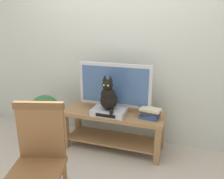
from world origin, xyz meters
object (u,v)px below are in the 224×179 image
(tv, at_px, (115,86))
(cat, at_px, (108,97))
(wooden_chair, at_px, (39,155))
(potted_plant, at_px, (45,115))
(media_box, at_px, (109,112))
(tv_stand, at_px, (113,123))
(book_stack, at_px, (150,113))

(tv, relative_size, cat, 2.15)
(wooden_chair, distance_m, potted_plant, 1.18)
(potted_plant, bearing_deg, tv, 15.44)
(tv, height_order, wooden_chair, tv)
(media_box, height_order, wooden_chair, wooden_chair)
(media_box, bearing_deg, tv, 81.98)
(tv, bearing_deg, tv_stand, -90.03)
(media_box, bearing_deg, book_stack, 7.29)
(media_box, xyz_separation_m, wooden_chair, (-0.23, -1.07, 0.02))
(tv, bearing_deg, wooden_chair, -101.60)
(tv_stand, distance_m, book_stack, 0.52)
(tv_stand, distance_m, potted_plant, 0.90)
(book_stack, relative_size, potted_plant, 0.38)
(book_stack, bearing_deg, tv_stand, 174.93)
(wooden_chair, distance_m, book_stack, 1.35)
(tv, height_order, media_box, tv)
(tv_stand, height_order, media_box, media_box)
(tv_stand, xyz_separation_m, media_box, (-0.02, -0.10, 0.19))
(tv_stand, xyz_separation_m, tv, (0.00, 0.06, 0.47))
(tv_stand, height_order, cat, cat)
(cat, bearing_deg, tv_stand, 79.66)
(cat, relative_size, wooden_chair, 0.44)
(potted_plant, bearing_deg, cat, 4.54)
(tv, relative_size, wooden_chair, 0.94)
(cat, height_order, potted_plant, cat)
(tv_stand, relative_size, cat, 3.00)
(tv_stand, height_order, book_stack, book_stack)
(tv_stand, distance_m, media_box, 0.22)
(wooden_chair, bearing_deg, cat, 77.66)
(wooden_chair, xyz_separation_m, potted_plant, (-0.62, 0.99, -0.13))
(tv_stand, height_order, tv, tv)
(wooden_chair, bearing_deg, potted_plant, 122.11)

